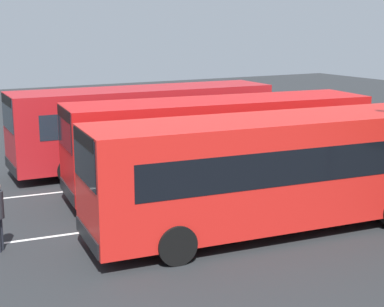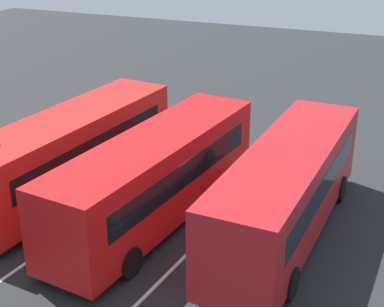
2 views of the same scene
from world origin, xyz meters
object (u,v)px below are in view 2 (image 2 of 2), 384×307
(bus_far_left, at_px, (288,188))
(pedestrian, at_px, (191,118))
(bus_center_right, at_px, (72,150))
(bus_center_left, at_px, (156,175))

(bus_far_left, relative_size, pedestrian, 5.78)
(bus_far_left, distance_m, bus_center_right, 8.18)
(pedestrian, bearing_deg, bus_far_left, 76.68)
(pedestrian, bearing_deg, bus_center_right, 17.09)
(bus_far_left, xyz_separation_m, pedestrian, (6.63, 6.19, -0.66))
(bus_far_left, relative_size, bus_center_right, 0.99)
(bus_center_left, distance_m, pedestrian, 7.67)
(bus_center_left, xyz_separation_m, bus_center_right, (0.72, 3.86, 0.00))
(bus_center_right, bearing_deg, pedestrian, -10.86)
(bus_far_left, bearing_deg, bus_center_left, 102.83)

